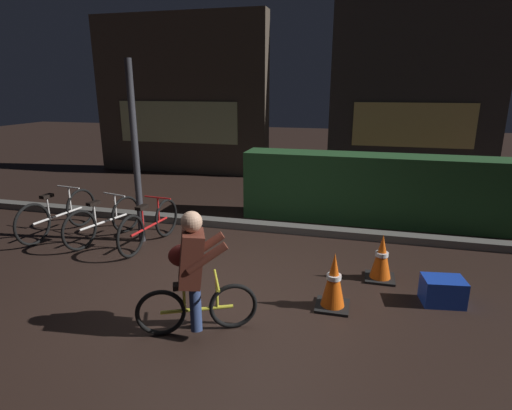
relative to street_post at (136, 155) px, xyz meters
name	(u,v)px	position (x,y,z in m)	size (l,w,h in m)	color
ground_plane	(227,289)	(1.80, -1.20, -1.36)	(40.00, 40.00, 0.00)	black
sidewalk_curb	(268,227)	(1.80, 1.00, -1.30)	(12.00, 0.24, 0.12)	#56544F
hedge_row	(381,190)	(3.60, 1.90, -0.76)	(4.80, 0.70, 1.21)	#214723
storefront_left	(180,96)	(-1.67, 5.30, 0.72)	(4.87, 0.54, 4.19)	#42382D
storefront_right	(416,79)	(4.42, 6.00, 1.15)	(4.19, 0.54, 5.04)	#383330
street_post	(136,155)	(0.00, 0.00, 0.00)	(0.10, 0.10, 2.72)	#2D2D33
parked_bike_leftmost	(58,215)	(-1.44, -0.08, -1.02)	(0.46, 1.62, 0.75)	black
parked_bike_left_mid	(104,221)	(-0.57, -0.12, -1.04)	(0.50, 1.48, 0.70)	black
parked_bike_center_left	(150,225)	(0.23, -0.14, -1.04)	(0.46, 1.53, 0.71)	black
traffic_cone_near	(334,282)	(3.05, -1.30, -1.05)	(0.36, 0.36, 0.64)	black
traffic_cone_far	(381,258)	(3.58, -0.45, -1.08)	(0.36, 0.36, 0.59)	black
blue_crate	(443,291)	(4.23, -0.90, -1.21)	(0.44, 0.32, 0.30)	#193DB7
cyclist	(193,272)	(1.77, -2.09, -0.73)	(1.09, 0.57, 1.25)	black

